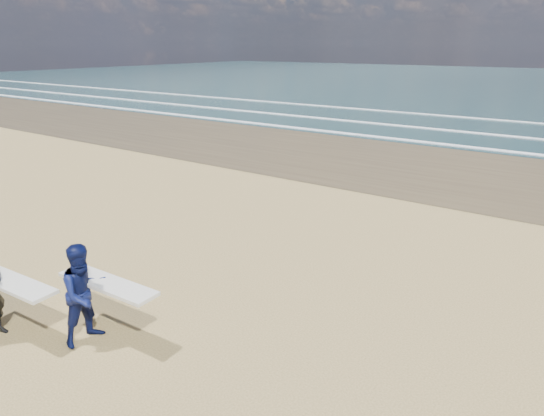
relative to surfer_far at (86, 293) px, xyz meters
The scene contains 1 object.
surfer_far is the anchor object (origin of this frame).
Camera 1 is at (9.05, -4.06, 5.29)m, focal length 32.00 mm.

